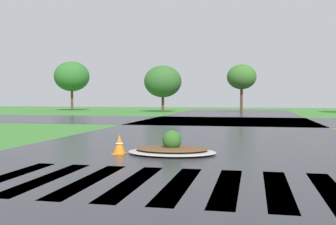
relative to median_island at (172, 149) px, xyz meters
The scene contains 6 objects.
asphalt_roadway 1.00m from the median_island, 60.85° to the left, with size 11.57×80.00×0.01m, color #2B2B30.
asphalt_cross_road 16.36m from the median_island, 88.32° to the left, with size 90.00×10.41×0.01m, color #2B2B30.
crosswalk_stripes 4.00m from the median_island, 83.09° to the right, with size 6.75×3.33×0.01m.
median_island is the anchor object (origin of this frame).
traffic_cone 1.52m from the median_island, 165.97° to the right, with size 0.36×0.36×0.56m.
background_treeline 32.50m from the median_island, 97.93° to the left, with size 35.69×5.99×5.81m.
Camera 1 is at (1.81, -2.29, 1.65)m, focal length 43.43 mm.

